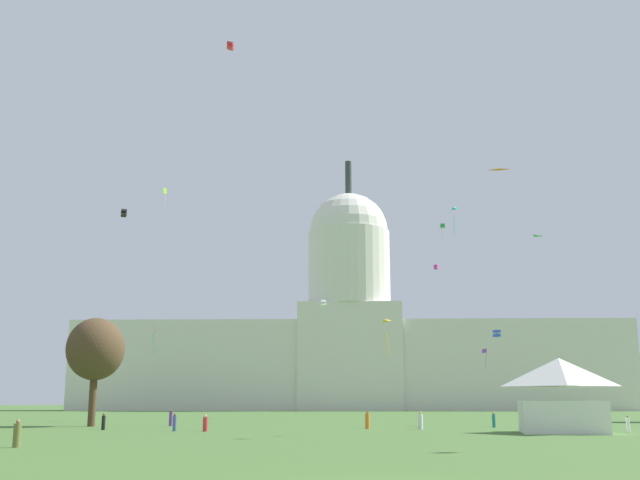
% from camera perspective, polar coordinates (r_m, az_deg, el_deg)
% --- Properties ---
extents(capitol_building, '(147.55, 22.58, 69.25)m').
position_cam_1_polar(capitol_building, '(210.49, 2.21, -7.48)').
color(capitol_building, silver).
rests_on(capitol_building, ground_plane).
extents(event_tent, '(8.20, 8.22, 6.36)m').
position_cam_1_polar(event_tent, '(70.80, 17.40, -10.86)').
color(event_tent, white).
rests_on(event_tent, ground_plane).
extents(tree_west_near, '(6.96, 7.24, 11.60)m').
position_cam_1_polar(tree_west_near, '(88.09, -16.29, -7.80)').
color(tree_west_near, '#4C3823').
rests_on(tree_west_near, ground_plane).
extents(person_denim_front_left, '(0.42, 0.42, 1.58)m').
position_cam_1_polar(person_denim_front_left, '(72.88, -10.72, -13.16)').
color(person_denim_front_left, '#3D5684').
rests_on(person_denim_front_left, ground_plane).
extents(person_black_edge_east, '(0.49, 0.49, 1.56)m').
position_cam_1_polar(person_black_edge_east, '(77.37, -15.75, -12.86)').
color(person_black_edge_east, black).
rests_on(person_black_edge_east, ground_plane).
extents(person_orange_mid_right, '(0.48, 0.48, 1.69)m').
position_cam_1_polar(person_orange_mid_right, '(77.52, 3.53, -13.22)').
color(person_orange_mid_right, orange).
rests_on(person_orange_mid_right, ground_plane).
extents(person_olive_back_left, '(0.60, 0.60, 1.64)m').
position_cam_1_polar(person_olive_back_left, '(50.70, -21.52, -13.28)').
color(person_olive_back_left, olive).
rests_on(person_olive_back_left, ground_plane).
extents(person_teal_front_right, '(0.47, 0.47, 1.60)m').
position_cam_1_polar(person_teal_front_right, '(83.24, 12.75, -12.88)').
color(person_teal_front_right, '#1E757A').
rests_on(person_teal_front_right, ground_plane).
extents(person_white_near_tree_west, '(0.57, 0.57, 1.68)m').
position_cam_1_polar(person_white_near_tree_west, '(76.56, 7.45, -13.18)').
color(person_white_near_tree_west, silver).
rests_on(person_white_near_tree_west, ground_plane).
extents(person_red_back_right, '(0.47, 0.47, 1.49)m').
position_cam_1_polar(person_red_back_right, '(71.67, -8.49, -13.33)').
color(person_red_back_right, red).
rests_on(person_red_back_right, ground_plane).
extents(person_white_lawn_far_left, '(0.35, 0.35, 1.48)m').
position_cam_1_polar(person_white_lawn_far_left, '(73.93, 21.85, -12.56)').
color(person_white_lawn_far_left, silver).
rests_on(person_white_lawn_far_left, ground_plane).
extents(person_purple_aisle_center, '(0.59, 0.59, 1.71)m').
position_cam_1_polar(person_purple_aisle_center, '(87.44, -10.98, -12.86)').
color(person_purple_aisle_center, '#703D93').
rests_on(person_purple_aisle_center, ground_plane).
extents(kite_green_high, '(1.05, 1.08, 3.56)m').
position_cam_1_polar(kite_green_high, '(174.32, 9.06, 1.04)').
color(kite_green_high, green).
extents(kite_violet_low, '(0.98, 0.62, 3.91)m').
position_cam_1_polar(kite_violet_low, '(160.80, 12.10, -8.19)').
color(kite_violet_low, purple).
extents(kite_lime_high, '(0.62, 1.00, 3.71)m').
position_cam_1_polar(kite_lime_high, '(155.11, -11.41, 3.49)').
color(kite_lime_high, '#8CD133').
extents(kite_pink_low, '(0.52, 0.79, 4.06)m').
position_cam_1_polar(kite_pink_low, '(105.89, -12.17, -6.67)').
color(kite_pink_low, pink).
extents(kite_red_high, '(1.10, 1.03, 1.31)m').
position_cam_1_polar(kite_red_high, '(128.89, -6.66, 14.09)').
color(kite_red_high, red).
extents(kite_white_mid, '(1.14, 1.19, 1.05)m').
position_cam_1_polar(kite_white_mid, '(125.43, 0.21, -4.71)').
color(kite_white_mid, white).
extents(kite_gold_low, '(1.05, 1.25, 2.67)m').
position_cam_1_polar(kite_gold_low, '(64.92, 4.68, -6.59)').
color(kite_gold_low, gold).
extents(kite_black_mid, '(1.10, 1.14, 1.18)m').
position_cam_1_polar(kite_black_mid, '(123.44, -14.33, 1.94)').
color(kite_black_mid, black).
extents(kite_blue_low, '(0.83, 0.84, 0.77)m').
position_cam_1_polar(kite_blue_low, '(89.08, 12.96, -6.76)').
color(kite_blue_low, blue).
extents(kite_orange_mid, '(1.57, 1.03, 0.35)m').
position_cam_1_polar(kite_orange_mid, '(67.79, 13.08, 4.77)').
color(kite_orange_mid, orange).
extents(kite_cyan_mid, '(1.31, 1.34, 3.62)m').
position_cam_1_polar(kite_cyan_mid, '(113.09, 9.77, 1.88)').
color(kite_cyan_mid, '#33BCDB').
extents(kite_magenta_mid, '(1.21, 1.19, 1.09)m').
position_cam_1_polar(kite_magenta_mid, '(181.89, 8.59, -1.99)').
color(kite_magenta_mid, '#D1339E').
extents(kite_green_mid, '(1.53, 1.34, 0.14)m').
position_cam_1_polar(kite_green_mid, '(98.45, 15.58, 0.02)').
color(kite_green_mid, green).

